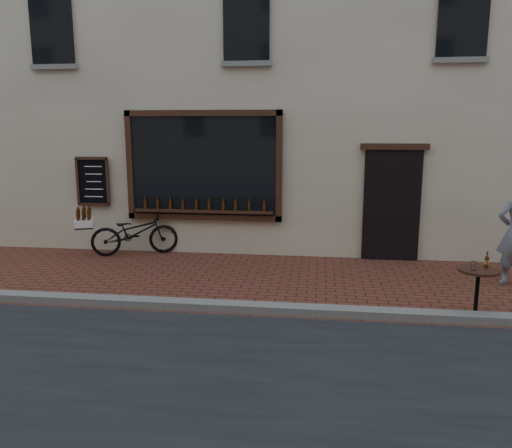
# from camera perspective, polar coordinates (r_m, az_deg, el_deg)

# --- Properties ---
(ground) EXTENTS (90.00, 90.00, 0.00)m
(ground) POSITION_cam_1_polar(r_m,az_deg,el_deg) (7.09, 2.92, -10.70)
(ground) COLOR #592C1C
(ground) RESTS_ON ground
(kerb) EXTENTS (90.00, 0.25, 0.12)m
(kerb) POSITION_cam_1_polar(r_m,az_deg,el_deg) (7.26, 3.06, -9.69)
(kerb) COLOR slate
(kerb) RESTS_ON ground
(shop_building) EXTENTS (28.00, 6.20, 10.00)m
(shop_building) POSITION_cam_1_polar(r_m,az_deg,el_deg) (13.30, 5.55, 21.18)
(shop_building) COLOR beige
(shop_building) RESTS_ON ground
(cargo_bicycle) EXTENTS (2.11, 1.29, 1.00)m
(cargo_bicycle) POSITION_cam_1_polar(r_m,az_deg,el_deg) (10.72, -13.88, -0.91)
(cargo_bicycle) COLOR black
(cargo_bicycle) RESTS_ON ground
(bistro_table) EXTENTS (0.56, 0.56, 0.95)m
(bistro_table) POSITION_cam_1_polar(r_m,az_deg,el_deg) (7.56, 24.02, -6.21)
(bistro_table) COLOR black
(bistro_table) RESTS_ON ground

